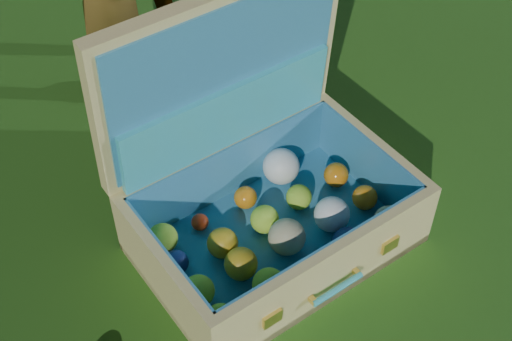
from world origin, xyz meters
name	(u,v)px	position (x,y,z in m)	size (l,w,h in m)	color
ground	(234,262)	(0.00, 0.00, 0.00)	(60.00, 60.00, 0.00)	#215114
suitcase	(259,181)	(0.11, 0.06, 0.18)	(0.67, 0.52, 0.63)	#DDC877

